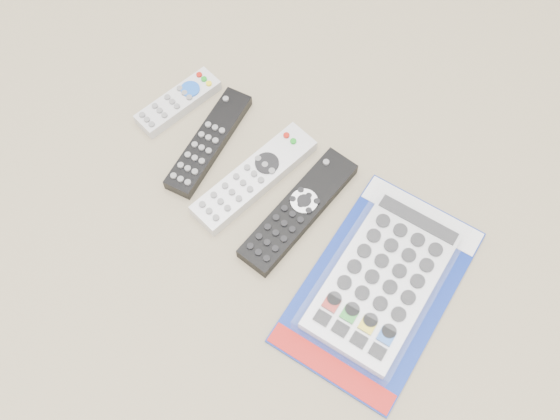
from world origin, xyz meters
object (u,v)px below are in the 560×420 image
Objects in this scene: remote_large_black at (298,211)px; jumbo_remote_packaged at (383,280)px; remote_small_grey at (178,102)px; remote_silver_dvd at (254,178)px; remote_slim_black at (209,142)px.

remote_large_black is 0.70× the size of jumbo_remote_packaged.
jumbo_remote_packaged is at bearing 1.97° from remote_small_grey.
remote_silver_dvd is 0.99× the size of remote_large_black.
remote_silver_dvd is at bearing -14.99° from remote_slim_black.
remote_silver_dvd is (0.17, -0.03, 0.00)m from remote_small_grey.
remote_silver_dvd is (0.09, -0.01, 0.00)m from remote_slim_black.
remote_silver_dvd is 0.69× the size of jumbo_remote_packaged.
jumbo_remote_packaged is at bearing -4.78° from remote_large_black.
remote_slim_black is 0.64× the size of jumbo_remote_packaged.
remote_small_grey is 0.09m from remote_slim_black.
remote_small_grey is 0.69× the size of remote_silver_dvd.
remote_large_black is (0.17, -0.01, 0.00)m from remote_slim_black.
jumbo_remote_packaged is (0.31, -0.03, 0.01)m from remote_slim_black.
remote_silver_dvd reaches higher than remote_slim_black.
remote_silver_dvd reaches higher than remote_small_grey.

